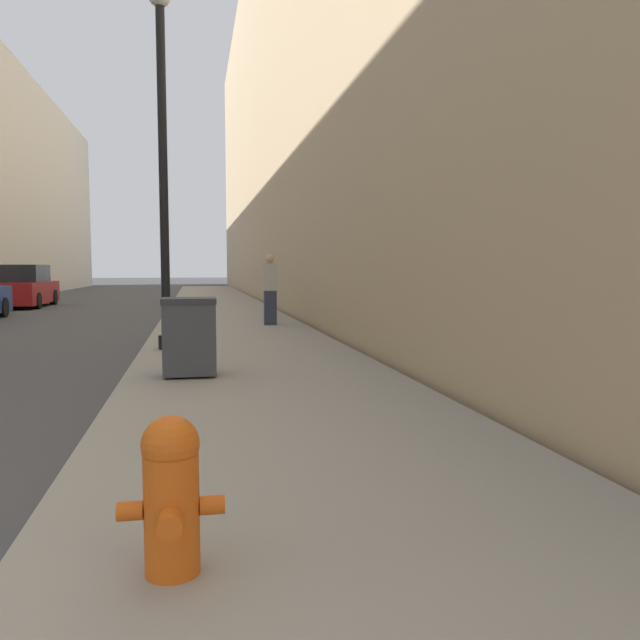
% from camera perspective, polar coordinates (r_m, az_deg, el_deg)
% --- Properties ---
extents(sidewalk_right, '(3.76, 60.00, 0.13)m').
position_cam_1_polar(sidewalk_right, '(20.19, -8.72, 0.41)').
color(sidewalk_right, gray).
rests_on(sidewalk_right, ground).
extents(building_right_stone, '(12.00, 60.00, 18.03)m').
position_cam_1_polar(building_right_stone, '(30.40, 6.38, 18.92)').
color(building_right_stone, tan).
rests_on(building_right_stone, ground).
extents(fire_hydrant, '(0.50, 0.39, 0.77)m').
position_cam_1_polar(fire_hydrant, '(3.15, -13.44, -14.97)').
color(fire_hydrant, '#D15614').
rests_on(fire_hydrant, sidewalk_right).
extents(trash_bin, '(0.72, 0.60, 1.06)m').
position_cam_1_polar(trash_bin, '(8.57, -11.86, -1.44)').
color(trash_bin, '#3D3D42').
rests_on(trash_bin, sidewalk_right).
extents(lamppost, '(0.40, 0.40, 6.34)m').
position_cam_1_polar(lamppost, '(11.68, -14.19, 15.14)').
color(lamppost, black).
rests_on(lamppost, sidewalk_right).
extents(parked_sedan_far, '(1.99, 4.77, 1.71)m').
position_cam_1_polar(parked_sedan_far, '(27.97, -25.58, 2.68)').
color(parked_sedan_far, maroon).
rests_on(parked_sedan_far, ground).
extents(pedestrian_on_sidewalk, '(0.37, 0.24, 1.81)m').
position_cam_1_polar(pedestrian_on_sidewalk, '(16.01, -4.58, 2.80)').
color(pedestrian_on_sidewalk, '#2D3347').
rests_on(pedestrian_on_sidewalk, sidewalk_right).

